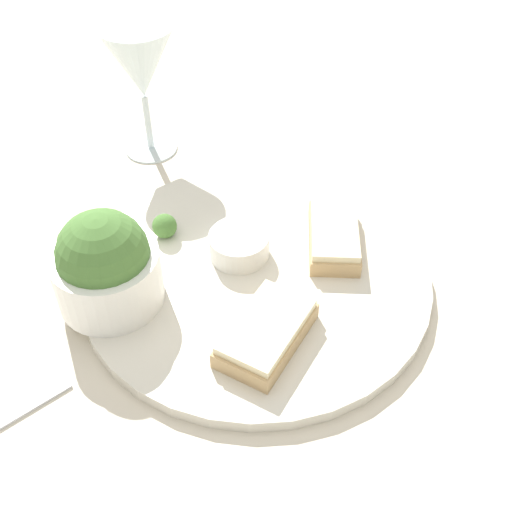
{
  "coord_description": "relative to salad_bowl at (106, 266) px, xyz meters",
  "views": [
    {
      "loc": [
        -0.38,
        -0.27,
        0.48
      ],
      "look_at": [
        0.0,
        0.0,
        0.03
      ],
      "focal_mm": 45.0,
      "sensor_mm": 36.0,
      "label": 1
    }
  ],
  "objects": [
    {
      "name": "wine_glass",
      "position": [
        0.23,
        0.15,
        0.06
      ],
      "size": [
        0.09,
        0.09,
        0.17
      ],
      "color": "silver",
      "rests_on": "ground_plane"
    },
    {
      "name": "dinner_plate",
      "position": [
        0.11,
        -0.09,
        -0.05
      ],
      "size": [
        0.36,
        0.36,
        0.01
      ],
      "color": "silver",
      "rests_on": "ground_plane"
    },
    {
      "name": "ground_plane",
      "position": [
        0.11,
        -0.09,
        -0.06
      ],
      "size": [
        4.0,
        4.0,
        0.0
      ],
      "primitive_type": "plane",
      "color": "beige"
    },
    {
      "name": "sauce_ramekin",
      "position": [
        0.12,
        -0.07,
        -0.03
      ],
      "size": [
        0.06,
        0.06,
        0.03
      ],
      "color": "white",
      "rests_on": "dinner_plate"
    },
    {
      "name": "garnish",
      "position": [
        0.1,
        0.02,
        -0.03
      ],
      "size": [
        0.03,
        0.03,
        0.03
      ],
      "color": "#477533",
      "rests_on": "dinner_plate"
    },
    {
      "name": "cheese_toast_near",
      "position": [
        0.04,
        -0.15,
        -0.03
      ],
      "size": [
        0.11,
        0.07,
        0.03
      ],
      "color": "tan",
      "rests_on": "dinner_plate"
    },
    {
      "name": "cheese_toast_far",
      "position": [
        0.19,
        -0.14,
        -0.03
      ],
      "size": [
        0.11,
        0.1,
        0.03
      ],
      "color": "tan",
      "rests_on": "dinner_plate"
    },
    {
      "name": "salad_bowl",
      "position": [
        0.0,
        0.0,
        0.0
      ],
      "size": [
        0.1,
        0.1,
        0.1
      ],
      "color": "white",
      "rests_on": "dinner_plate"
    }
  ]
}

